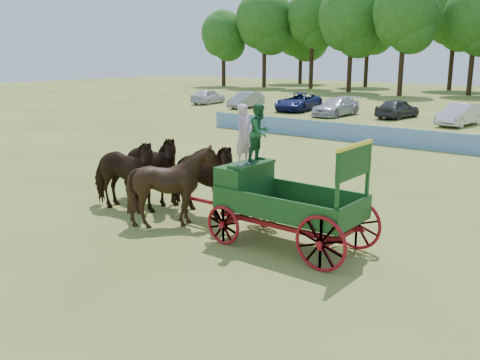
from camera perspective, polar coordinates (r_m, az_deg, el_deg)
name	(u,v)px	position (r m, az deg, el deg)	size (l,w,h in m)	color
ground	(180,233)	(15.68, -6.40, -5.62)	(160.00, 160.00, 0.00)	#AA9D4C
horse_lead_left	(122,175)	(17.78, -12.43, 0.55)	(1.33, 2.91, 2.46)	black
horse_lead_right	(148,169)	(18.48, -9.81, 1.15)	(1.33, 2.91, 2.46)	black
horse_wheel_left	(175,186)	(16.04, -6.94, -0.61)	(1.99, 2.24, 2.46)	black
horse_wheel_right	(200,179)	(16.81, -4.30, 0.10)	(1.33, 2.91, 2.46)	black
farm_dray	(267,182)	(14.51, 2.91, -0.23)	(6.00, 2.00, 3.78)	maroon
sponsor_banner	(394,137)	(31.07, 16.09, 4.44)	(26.00, 0.08, 1.05)	blue
parked_cars	(411,111)	(43.39, 17.80, 7.04)	(46.88, 7.23, 1.58)	silver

